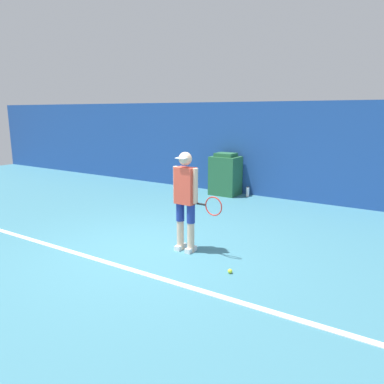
% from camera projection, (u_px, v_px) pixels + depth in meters
% --- Properties ---
extents(ground_plane, '(24.00, 24.00, 0.00)m').
position_uv_depth(ground_plane, '(149.00, 251.00, 6.33)').
color(ground_plane, teal).
extents(back_wall, '(24.00, 0.10, 2.58)m').
position_uv_depth(back_wall, '(266.00, 150.00, 10.20)').
color(back_wall, '#234C99').
rests_on(back_wall, ground_plane).
extents(court_baseline, '(21.60, 0.10, 0.01)m').
position_uv_depth(court_baseline, '(118.00, 266.00, 5.73)').
color(court_baseline, white).
rests_on(court_baseline, ground_plane).
extents(tennis_player, '(0.95, 0.29, 1.68)m').
position_uv_depth(tennis_player, '(186.00, 197.00, 6.18)').
color(tennis_player, beige).
rests_on(tennis_player, ground_plane).
extents(tennis_ball, '(0.07, 0.07, 0.07)m').
position_uv_depth(tennis_ball, '(230.00, 271.00, 5.47)').
color(tennis_ball, '#D1E533').
rests_on(tennis_ball, ground_plane).
extents(covered_chair, '(0.78, 0.63, 1.19)m').
position_uv_depth(covered_chair, '(225.00, 175.00, 10.56)').
color(covered_chair, '#28663D').
rests_on(covered_chair, ground_plane).
extents(water_bottle, '(0.09, 0.09, 0.28)m').
position_uv_depth(water_bottle, '(248.00, 192.00, 10.40)').
color(water_bottle, white).
rests_on(water_bottle, ground_plane).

